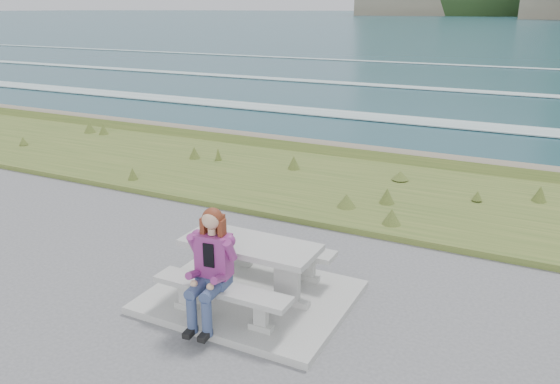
{
  "coord_description": "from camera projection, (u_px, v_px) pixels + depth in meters",
  "views": [
    {
      "loc": [
        3.26,
        -5.61,
        3.74
      ],
      "look_at": [
        -0.17,
        1.2,
        1.15
      ],
      "focal_mm": 35.0,
      "sensor_mm": 36.0,
      "label": 1
    }
  ],
  "objects": [
    {
      "name": "seated_woman",
      "position": [
        209.0,
        284.0,
        6.46
      ],
      "size": [
        0.46,
        0.74,
        1.43
      ],
      "rotation": [
        0.0,
        0.0,
        0.1
      ],
      "color": "navy",
      "rests_on": "concrete_slab"
    },
    {
      "name": "shore_drop",
      "position": [
        403.0,
        160.0,
        14.01
      ],
      "size": [
        160.0,
        0.8,
        2.2
      ],
      "primitive_type": "cube",
      "color": "brown",
      "rests_on": "ground"
    },
    {
      "name": "grass_verge",
      "position": [
        367.0,
        193.0,
        11.56
      ],
      "size": [
        160.0,
        4.5,
        0.22
      ],
      "primitive_type": "cube",
      "color": "#395620",
      "rests_on": "ground"
    },
    {
      "name": "concrete_slab",
      "position": [
        251.0,
        297.0,
        7.31
      ],
      "size": [
        2.6,
        2.1,
        0.1
      ],
      "primitive_type": "cube",
      "color": "gray",
      "rests_on": "ground"
    },
    {
      "name": "bench_seaward",
      "position": [
        275.0,
        250.0,
        7.78
      ],
      "size": [
        1.8,
        0.35,
        0.45
      ],
      "color": "gray",
      "rests_on": "concrete_slab"
    },
    {
      "name": "picnic_table",
      "position": [
        250.0,
        254.0,
        7.11
      ],
      "size": [
        1.8,
        0.75,
        0.75
      ],
      "color": "gray",
      "rests_on": "concrete_slab"
    },
    {
      "name": "ocean",
      "position": [
        484.0,
        115.0,
        29.11
      ],
      "size": [
        1600.0,
        1600.0,
        0.09
      ],
      "color": "#1C4552",
      "rests_on": "ground"
    },
    {
      "name": "bench_landward",
      "position": [
        222.0,
        294.0,
        6.59
      ],
      "size": [
        1.8,
        0.35,
        0.45
      ],
      "color": "gray",
      "rests_on": "concrete_slab"
    }
  ]
}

